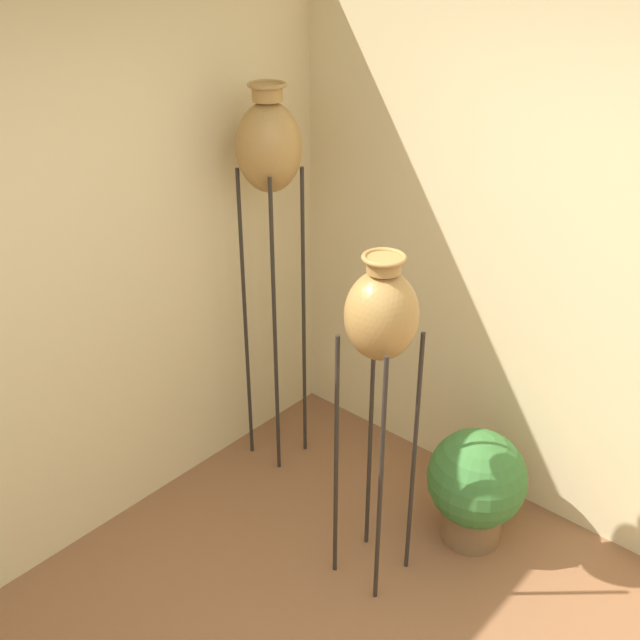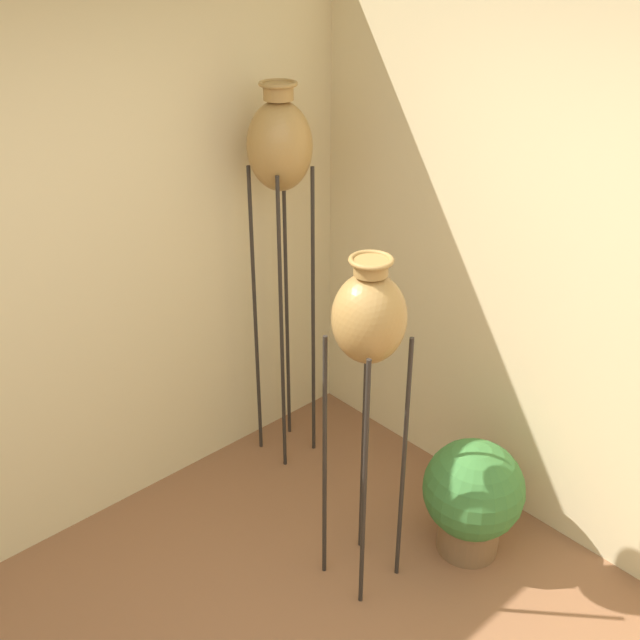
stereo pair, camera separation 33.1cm
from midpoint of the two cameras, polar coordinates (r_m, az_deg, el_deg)
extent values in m
cylinder|color=#28231E|center=(3.89, -5.90, -1.35)|extent=(0.02, 0.02, 1.70)
cylinder|color=#28231E|center=(4.02, -3.61, -0.19)|extent=(0.02, 0.02, 1.70)
cylinder|color=#28231E|center=(4.03, -8.06, -0.32)|extent=(0.02, 0.02, 1.70)
cylinder|color=#28231E|center=(4.16, -5.78, 0.77)|extent=(0.02, 0.02, 1.70)
torus|color=#28231E|center=(3.70, -6.48, 11.43)|extent=(0.23, 0.23, 0.02)
ellipsoid|color=olive|center=(3.67, -6.56, 12.89)|extent=(0.32, 0.32, 0.44)
cylinder|color=olive|center=(3.61, -6.79, 16.78)|extent=(0.14, 0.14, 0.07)
torus|color=olive|center=(3.61, -6.83, 17.35)|extent=(0.18, 0.18, 0.02)
cylinder|color=#28231E|center=(3.22, 1.63, -12.74)|extent=(0.02, 0.02, 1.29)
cylinder|color=#28231E|center=(3.37, 4.34, -10.67)|extent=(0.02, 0.02, 1.29)
cylinder|color=#28231E|center=(3.35, -1.64, -10.93)|extent=(0.02, 0.02, 1.29)
cylinder|color=#28231E|center=(3.49, 1.12, -9.03)|extent=(0.02, 0.02, 1.29)
torus|color=#28231E|center=(2.99, 1.50, -1.16)|extent=(0.25, 0.25, 0.02)
ellipsoid|color=olive|center=(2.95, 1.52, 0.28)|extent=(0.30, 0.30, 0.38)
cylinder|color=olive|center=(2.86, 1.58, 4.17)|extent=(0.14, 0.14, 0.06)
torus|color=olive|center=(2.85, 1.58, 4.70)|extent=(0.18, 0.18, 0.02)
cylinder|color=brown|center=(3.92, 9.03, -14.98)|extent=(0.30, 0.30, 0.19)
torus|color=brown|center=(3.86, 9.14, -13.95)|extent=(0.33, 0.33, 0.02)
sphere|color=#387033|center=(3.74, 9.35, -11.88)|extent=(0.48, 0.48, 0.48)
camera|label=1|loc=(0.17, -92.72, -1.45)|focal=42.00mm
camera|label=2|loc=(0.17, 87.28, 1.45)|focal=42.00mm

